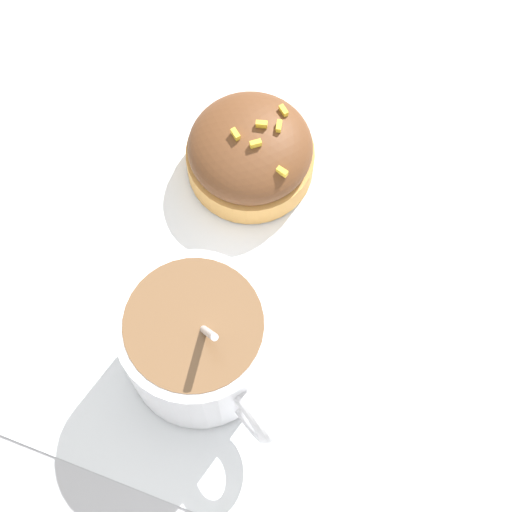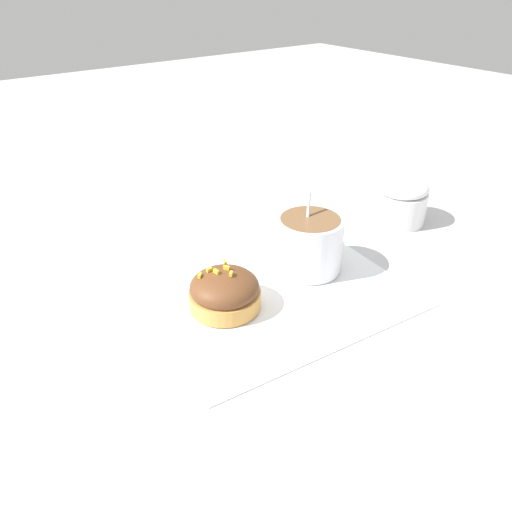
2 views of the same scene
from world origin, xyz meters
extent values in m
plane|color=#B2B2B7|center=(0.00, 0.00, 0.00)|extent=(3.00, 3.00, 0.00)
cube|color=white|center=(0.00, 0.00, 0.00)|extent=(0.32, 0.30, 0.00)
cylinder|color=white|center=(0.07, 0.00, 0.04)|extent=(0.08, 0.08, 0.07)
cylinder|color=brown|center=(0.07, 0.00, 0.07)|extent=(0.07, 0.07, 0.01)
torus|color=white|center=(0.10, 0.04, 0.04)|extent=(0.03, 0.04, 0.04)
ellipsoid|color=silver|center=(0.08, 0.02, 0.01)|extent=(0.03, 0.03, 0.01)
cylinder|color=silver|center=(0.06, 0.00, 0.06)|extent=(0.04, 0.04, 0.09)
cylinder|color=#D19347|center=(-0.07, -0.01, 0.01)|extent=(0.08, 0.08, 0.02)
ellipsoid|color=brown|center=(-0.07, -0.01, 0.03)|extent=(0.08, 0.08, 0.04)
cube|color=yellow|center=(-0.06, 0.00, 0.05)|extent=(0.01, 0.01, 0.00)
cube|color=yellow|center=(-0.07, 0.00, 0.05)|extent=(0.00, 0.01, 0.00)
cube|color=yellow|center=(-0.06, -0.01, 0.05)|extent=(0.01, 0.01, 0.00)
cube|color=yellow|center=(-0.09, 0.01, 0.04)|extent=(0.01, 0.01, 0.00)
cube|color=yellow|center=(-0.05, 0.02, 0.04)|extent=(0.01, 0.01, 0.00)
cube|color=yellow|center=(-0.08, 0.01, 0.05)|extent=(0.01, 0.00, 0.00)
cylinder|color=white|center=(0.27, 0.02, 0.02)|extent=(0.08, 0.08, 0.05)
ellipsoid|color=white|center=(0.27, 0.02, 0.06)|extent=(0.08, 0.08, 0.03)
camera|label=1|loc=(0.18, 0.07, 0.50)|focal=60.00mm
camera|label=2|loc=(-0.32, -0.40, 0.35)|focal=35.00mm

